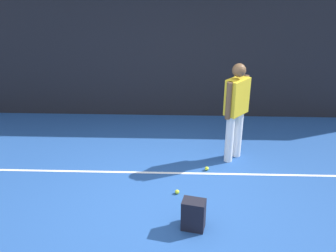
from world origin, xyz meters
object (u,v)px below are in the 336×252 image
(backpack, at_px, (194,214))
(tennis_ball_near_player, at_px, (177,192))
(tennis_player, at_px, (236,107))
(tennis_ball_by_fence, at_px, (207,168))

(backpack, distance_m, tennis_ball_near_player, 0.80)
(tennis_player, xyz_separation_m, tennis_ball_near_player, (-0.94, -1.08, -0.93))
(backpack, bearing_deg, tennis_player, -98.93)
(backpack, bearing_deg, tennis_ball_by_fence, -87.72)
(tennis_player, relative_size, backpack, 3.86)
(tennis_ball_near_player, relative_size, tennis_ball_by_fence, 1.00)
(tennis_player, distance_m, tennis_ball_near_player, 1.71)
(tennis_player, xyz_separation_m, tennis_ball_by_fence, (-0.46, -0.41, -0.93))
(tennis_ball_near_player, bearing_deg, tennis_player, 48.93)
(backpack, distance_m, tennis_ball_by_fence, 1.45)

